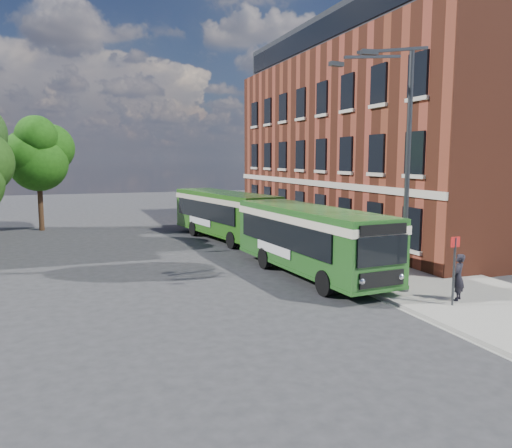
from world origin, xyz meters
name	(u,v)px	position (x,y,z in m)	size (l,w,h in m)	color
ground	(257,294)	(0.00, 0.00, 0.00)	(120.00, 120.00, 0.00)	#29292C
pavement	(322,246)	(7.00, 8.00, 0.07)	(6.00, 48.00, 0.15)	gray
kerb_line	(274,251)	(3.95, 8.00, 0.01)	(0.12, 48.00, 0.01)	beige
brick_office	(388,132)	(14.00, 12.00, 6.97)	(12.10, 26.00, 14.20)	brown
street_lamp	(399,168)	(4.84, -2.00, 4.79)	(2.96, 2.38, 9.00)	#333638
bus_stop_sign	(454,266)	(5.60, -4.20, 1.51)	(0.35, 0.08, 2.52)	#333638
bus_front	(310,235)	(3.20, 1.98, 1.83)	(3.35, 10.15, 3.02)	#235A1E
bus_rear	(225,211)	(2.55, 12.94, 1.83)	(4.32, 10.54, 3.02)	#245D15
pedestrian_a	(458,277)	(6.21, -3.76, 0.98)	(0.61, 0.40, 1.67)	black
pedestrian_b	(388,262)	(5.27, -0.88, 1.01)	(0.84, 0.65, 1.73)	black
tree_right	(39,154)	(-8.66, 21.25, 5.50)	(4.80, 4.57, 8.11)	#352313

